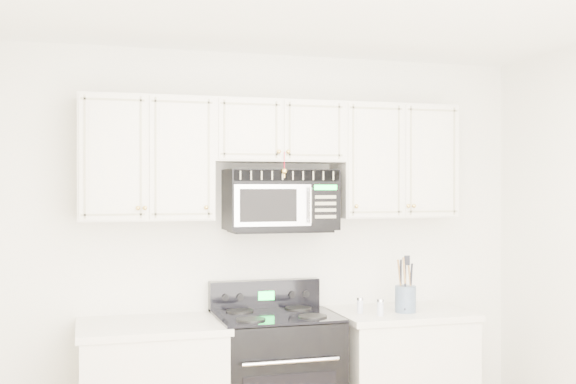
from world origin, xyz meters
name	(u,v)px	position (x,y,z in m)	size (l,w,h in m)	color
room	(372,285)	(0.00, 0.00, 1.30)	(3.51, 3.51, 2.61)	olive
upper_cabinets	(276,154)	(0.00, 1.58, 1.93)	(2.44, 0.37, 0.75)	beige
microwave	(280,200)	(0.03, 1.57, 1.64)	(0.70, 0.40, 0.38)	black
utensil_crock	(405,298)	(0.80, 1.36, 1.01)	(0.13, 0.13, 0.36)	slate
shaker_salt	(360,305)	(0.51, 1.40, 0.97)	(0.04, 0.04, 0.10)	silver
shaker_pepper	(380,307)	(0.59, 1.28, 0.97)	(0.04, 0.04, 0.10)	silver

